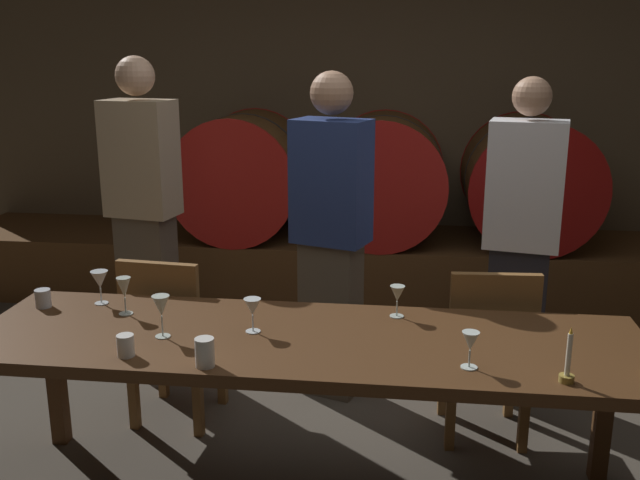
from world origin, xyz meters
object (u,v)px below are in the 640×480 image
at_px(wine_glass_far_left, 100,280).
at_px(cup_center, 126,346).
at_px(wine_glass_far_right, 470,343).
at_px(guest_center, 331,235).
at_px(wine_barrel_right, 529,181).
at_px(chair_right, 488,346).
at_px(cup_left, 43,298).
at_px(wine_barrel_left, 244,175).
at_px(chair_left, 170,332).
at_px(wine_barrel_center, 383,178).
at_px(wine_glass_left, 124,289).
at_px(wine_glass_center_left, 161,307).
at_px(dining_table, 306,352).
at_px(guest_right, 521,240).
at_px(cup_right, 205,352).
at_px(guest_left, 144,213).
at_px(wine_glass_right, 397,295).
at_px(wine_glass_center_right, 252,308).
at_px(candle_left, 568,367).

distance_m(wine_glass_far_left, cup_center, 0.62).
bearing_deg(wine_glass_far_right, guest_center, 117.13).
xyz_separation_m(wine_barrel_right, chair_right, (-0.45, -1.97, -0.44)).
bearing_deg(cup_left, guest_center, 35.55).
distance_m(wine_barrel_left, chair_left, 2.04).
relative_size(wine_barrel_center, wine_glass_left, 5.59).
height_order(chair_right, wine_glass_center_left, wine_glass_center_left).
distance_m(dining_table, guest_right, 1.50).
xyz_separation_m(dining_table, cup_right, (-0.32, -0.32, 0.12)).
xyz_separation_m(wine_barrel_right, guest_left, (-2.33, -1.34, 0.00)).
relative_size(wine_glass_left, wine_glass_right, 1.20).
distance_m(wine_barrel_right, wine_glass_center_left, 3.19).
height_order(wine_glass_right, cup_center, wine_glass_right).
distance_m(dining_table, cup_right, 0.46).
relative_size(wine_glass_center_right, wine_glass_far_right, 1.03).
bearing_deg(wine_glass_center_left, candle_left, -7.91).
height_order(wine_glass_center_left, wine_glass_right, wine_glass_center_left).
bearing_deg(candle_left, wine_glass_center_right, 165.31).
xyz_separation_m(guest_right, cup_center, (-1.60, -1.39, -0.09)).
distance_m(wine_glass_right, cup_left, 1.54).
height_order(wine_barrel_left, guest_left, guest_left).
height_order(wine_glass_far_left, wine_glass_right, wine_glass_far_left).
bearing_deg(wine_glass_far_left, dining_table, -14.88).
relative_size(chair_right, wine_glass_far_right, 6.47).
relative_size(guest_right, wine_glass_center_right, 12.23).
bearing_deg(chair_right, guest_left, -21.94).
height_order(chair_left, wine_glass_far_left, wine_glass_far_left).
bearing_deg(dining_table, guest_left, 132.30).
xyz_separation_m(chair_left, wine_glass_left, (-0.04, -0.43, 0.37)).
height_order(wine_glass_far_left, cup_right, wine_glass_far_left).
xyz_separation_m(guest_center, guest_right, (0.99, 0.10, -0.02)).
distance_m(chair_right, guest_center, 0.98).
bearing_deg(chair_right, cup_right, 36.24).
bearing_deg(wine_glass_far_left, cup_right, -41.78).
bearing_deg(cup_center, wine_glass_right, 28.26).
height_order(wine_barrel_center, cup_left, wine_barrel_center).
relative_size(candle_left, wine_glass_center_left, 1.17).
distance_m(dining_table, wine_glass_left, 0.83).
bearing_deg(wine_glass_center_right, wine_barrel_left, 103.68).
height_order(guest_left, wine_glass_far_left, guest_left).
bearing_deg(wine_barrel_left, wine_glass_center_right, -76.32).
distance_m(chair_right, wine_glass_center_left, 1.54).
distance_m(chair_left, wine_glass_far_left, 0.52).
distance_m(wine_barrel_left, chair_right, 2.58).
distance_m(wine_barrel_center, wine_glass_far_right, 2.81).
bearing_deg(candle_left, dining_table, 163.12).
relative_size(guest_left, guest_right, 1.06).
bearing_deg(wine_glass_center_right, guest_center, 78.58).
xyz_separation_m(chair_right, wine_glass_center_right, (-0.99, -0.58, 0.36)).
distance_m(guest_right, wine_glass_center_left, 1.94).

